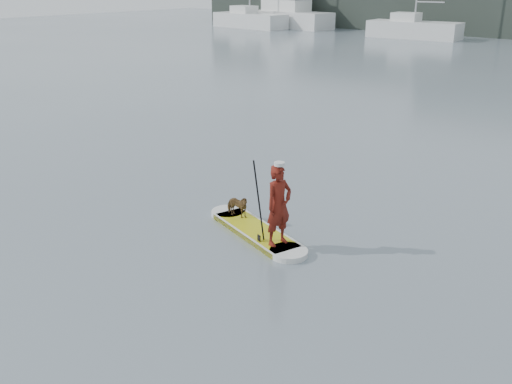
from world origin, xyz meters
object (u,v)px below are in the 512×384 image
Objects in this scene: paddler at (279,205)px; sailboat_c at (413,28)px; sailboat_a at (249,19)px; motor_yacht_b at (289,11)px; paddleboard at (256,231)px; dog at (237,206)px.

sailboat_c reaches higher than paddler.
motor_yacht_b is (3.19, 3.16, 0.89)m from sailboat_a.
sailboat_c is at bearing 33.13° from paddler.
paddler reaches higher than paddleboard.
sailboat_c is (-16.42, 42.34, 0.83)m from paddleboard.
sailboat_a reaches higher than paddler.
paddler is 0.17× the size of motor_yacht_b.
dog reaches higher than paddleboard.
dog is 0.05× the size of sailboat_c.
paddler is 0.13× the size of sailboat_a.
dog is 53.75m from sailboat_a.
paddleboard is at bearing -43.98° from sailboat_a.
sailboat_c is at bearing 128.72° from paddleboard.
dog is 54.30m from motor_yacht_b.
paddler is at bearing -43.50° from sailboat_a.
motor_yacht_b reaches higher than paddler.
sailboat_c is (19.06, 1.04, -0.03)m from sailboat_a.
paddleboard is 0.89m from dog.
paddleboard is 0.24× the size of sailboat_a.
sailboat_a is at bearing 52.23° from paddler.
sailboat_a is (-34.70, 41.05, 0.53)m from dog.
sailboat_c reaches higher than motor_yacht_b.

